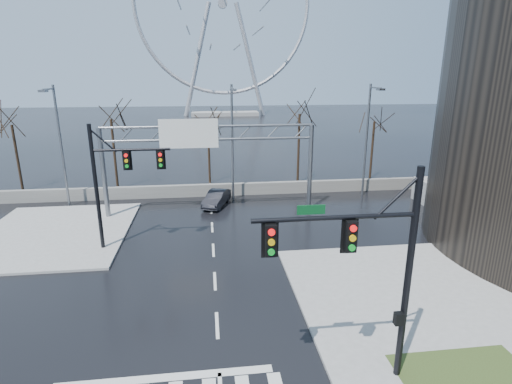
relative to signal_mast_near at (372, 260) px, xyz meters
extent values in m
plane|color=black|center=(-5.14, 4.04, -4.87)|extent=(260.00, 260.00, 0.00)
cube|color=gray|center=(4.86, 6.04, -4.80)|extent=(12.00, 10.00, 0.15)
cube|color=gray|center=(-16.14, 16.04, -4.80)|extent=(10.00, 12.00, 0.15)
cube|color=slate|center=(-5.14, 24.04, -4.32)|extent=(52.00, 0.50, 1.10)
cylinder|color=black|center=(1.36, 0.04, -0.87)|extent=(0.24, 0.24, 8.00)
cylinder|color=black|center=(-1.34, 0.04, 1.53)|extent=(5.40, 0.16, 0.16)
cube|color=black|center=(-0.84, -0.11, 0.93)|extent=(0.35, 0.28, 1.05)
cube|color=black|center=(-3.44, -0.11, 0.93)|extent=(0.35, 0.28, 1.05)
cylinder|color=black|center=(-12.14, 13.04, -0.87)|extent=(0.24, 0.24, 8.00)
cylinder|color=black|center=(-9.84, 13.04, 1.53)|extent=(4.60, 0.16, 0.16)
cube|color=black|center=(-10.14, 12.89, 0.93)|extent=(0.35, 0.28, 1.05)
cube|color=black|center=(-8.14, 12.89, 0.93)|extent=(0.35, 0.28, 1.05)
cylinder|color=slate|center=(-13.14, 19.04, -1.37)|extent=(0.36, 0.36, 7.00)
cylinder|color=slate|center=(2.86, 19.04, -1.37)|extent=(0.36, 0.36, 7.00)
cylinder|color=slate|center=(-5.14, 19.04, 2.13)|extent=(16.00, 0.20, 0.20)
cylinder|color=slate|center=(-5.14, 19.04, 1.13)|extent=(16.00, 0.20, 0.20)
cube|color=#08411A|center=(-6.64, 18.89, 1.63)|extent=(4.20, 0.10, 2.00)
cube|color=silver|center=(-6.64, 18.83, 1.63)|extent=(4.40, 0.02, 2.20)
cylinder|color=slate|center=(-17.14, 22.54, 0.13)|extent=(0.20, 0.20, 10.00)
cylinder|color=slate|center=(-17.14, 21.44, 4.83)|extent=(0.12, 2.20, 0.12)
cube|color=slate|center=(-17.14, 20.44, 4.73)|extent=(0.50, 0.70, 0.18)
cylinder|color=slate|center=(-3.14, 22.54, 0.13)|extent=(0.20, 0.20, 10.00)
cylinder|color=slate|center=(-3.14, 21.44, 4.83)|extent=(0.12, 2.20, 0.12)
cube|color=slate|center=(-3.14, 20.44, 4.73)|extent=(0.50, 0.70, 0.18)
cylinder|color=slate|center=(8.86, 22.54, 0.13)|extent=(0.20, 0.20, 10.00)
cylinder|color=slate|center=(8.86, 21.44, 4.83)|extent=(0.12, 2.20, 0.12)
cube|color=slate|center=(8.86, 20.44, 4.73)|extent=(0.50, 0.70, 0.18)
cylinder|color=black|center=(-23.14, 28.04, -1.72)|extent=(0.24, 0.24, 6.30)
cylinder|color=black|center=(-14.14, 27.54, -1.50)|extent=(0.24, 0.24, 6.75)
cylinder|color=black|center=(-5.14, 28.54, -1.95)|extent=(0.24, 0.24, 5.85)
cylinder|color=black|center=(3.86, 27.54, -1.36)|extent=(0.24, 0.24, 7.02)
cylinder|color=black|center=(11.86, 28.04, -1.81)|extent=(0.24, 0.24, 6.12)
cube|color=gray|center=(-0.14, 99.04, -4.37)|extent=(18.00, 6.00, 1.00)
torus|color=#B2B2B7|center=(-0.14, 99.04, 23.13)|extent=(45.00, 1.00, 45.00)
cylinder|color=#B2B2B7|center=(-0.14, 99.04, 23.13)|extent=(2.40, 1.50, 2.40)
cylinder|color=#B2B2B7|center=(-7.14, 99.04, 9.13)|extent=(8.28, 1.20, 28.82)
cylinder|color=#B2B2B7|center=(6.86, 99.04, 9.13)|extent=(8.28, 1.20, 28.82)
imported|color=black|center=(-4.66, 21.04, -4.21)|extent=(2.72, 4.23, 1.32)
camera|label=1|loc=(-5.31, -11.47, 5.90)|focal=28.00mm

